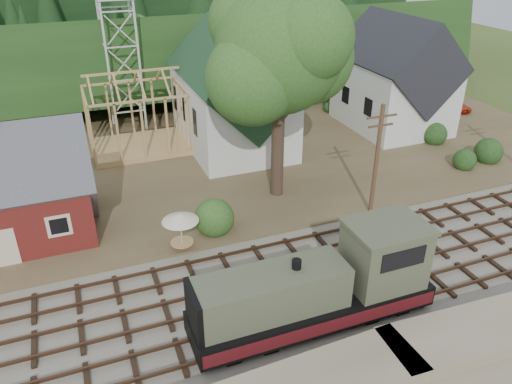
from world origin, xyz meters
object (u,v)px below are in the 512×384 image
object	(u,v)px
locomotive	(323,288)
car_red	(453,107)
patio_set	(180,219)
car_blue	(56,209)

from	to	relation	value
locomotive	car_red	distance (m)	36.03
locomotive	patio_set	distance (m)	9.89
car_blue	car_red	xyz separation A→B (m)	(39.81, 7.71, -0.11)
car_blue	locomotive	bearing A→B (deg)	-88.41
car_red	patio_set	bearing A→B (deg)	136.79
locomotive	car_blue	size ratio (longest dim) A/B	3.16
car_blue	patio_set	size ratio (longest dim) A/B	1.56
locomotive	car_red	bearing A→B (deg)	39.59
car_blue	car_red	bearing A→B (deg)	-25.81
locomotive	patio_set	world-z (taller)	locomotive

